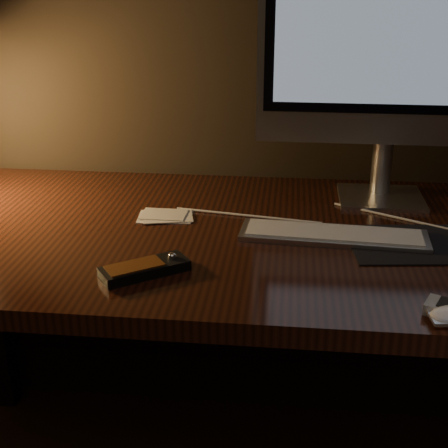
# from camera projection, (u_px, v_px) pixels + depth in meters

# --- Properties ---
(desk) EXTENTS (1.60, 0.75, 0.75)m
(desk) POSITION_uv_depth(u_px,v_px,m) (241.00, 270.00, 1.43)
(desk) COLOR #32150B
(desk) RESTS_ON ground
(monitor) EXTENTS (0.60, 0.18, 0.63)m
(monitor) POSITION_uv_depth(u_px,v_px,m) (397.00, 37.00, 1.35)
(monitor) COLOR silver
(monitor) RESTS_ON desk
(keyboard) EXTENTS (0.39, 0.13, 0.01)m
(keyboard) POSITION_uv_depth(u_px,v_px,m) (333.00, 235.00, 1.27)
(keyboard) COLOR silver
(keyboard) RESTS_ON desk
(mousepad) EXTENTS (0.27, 0.22, 0.00)m
(mousepad) POSITION_uv_depth(u_px,v_px,m) (410.00, 244.00, 1.24)
(mousepad) COLOR black
(mousepad) RESTS_ON desk
(media_remote) EXTENTS (0.16, 0.14, 0.03)m
(media_remote) POSITION_uv_depth(u_px,v_px,m) (145.00, 268.00, 1.12)
(media_remote) COLOR black
(media_remote) RESTS_ON desk
(papers) EXTENTS (0.13, 0.09, 0.01)m
(papers) POSITION_uv_depth(u_px,v_px,m) (165.00, 216.00, 1.38)
(papers) COLOR white
(papers) RESTS_ON desk
(cable) EXTENTS (0.60, 0.24, 0.01)m
(cable) POSITION_uv_depth(u_px,v_px,m) (323.00, 219.00, 1.37)
(cable) COLOR white
(cable) RESTS_ON desk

